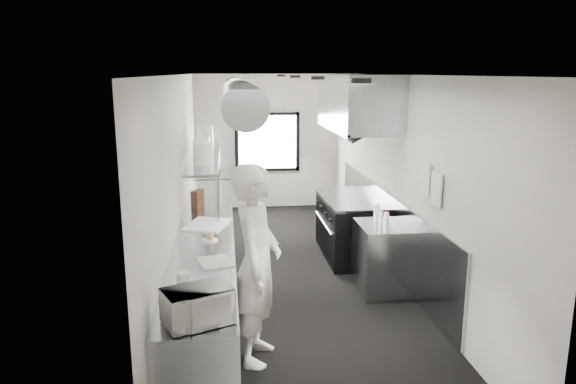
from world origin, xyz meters
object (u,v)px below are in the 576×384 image
object	(u,v)px
microwave	(197,306)
squeeze_bottle_c	(381,218)
deli_tub_a	(186,290)
plate_stack_a	(204,154)
knife_block	(198,199)
squeeze_bottle_d	(376,215)
plate_stack_b	(201,150)
squeeze_bottle_a	(387,225)
prep_counter	(207,259)
deli_tub_b	(184,277)
squeeze_bottle_e	(378,212)
small_plate	(210,240)
cutting_board	(207,224)
plate_stack_c	(203,146)
exhaust_hood	(358,103)
far_work_table	(213,196)
pass_shelf	(205,159)
plate_stack_d	(205,137)
bottle_station	(383,258)
squeeze_bottle_b	(386,220)
line_cook	(257,264)
range	(350,227)

from	to	relation	value
microwave	squeeze_bottle_c	bearing A→B (deg)	25.16
deli_tub_a	plate_stack_a	bearing A→B (deg)	88.58
knife_block	squeeze_bottle_d	world-z (taller)	knife_block
microwave	plate_stack_b	world-z (taller)	plate_stack_b
plate_stack_a	squeeze_bottle_a	xyz separation A→B (m)	(2.26, -1.29, -0.73)
prep_counter	squeeze_bottle_a	xyz separation A→B (m)	(2.23, -0.52, 0.55)
prep_counter	microwave	size ratio (longest dim) A/B	12.57
deli_tub_b	squeeze_bottle_e	bearing A→B (deg)	38.88
knife_block	squeeze_bottle_a	size ratio (longest dim) A/B	1.32
deli_tub_b	small_plate	size ratio (longest dim) A/B	0.73
cutting_board	plate_stack_c	world-z (taller)	plate_stack_c
plate_stack_a	plate_stack_b	distance (m)	0.35
exhaust_hood	squeeze_bottle_c	world-z (taller)	exhaust_hood
far_work_table	knife_block	size ratio (longest dim) A/B	4.80
deli_tub_a	squeeze_bottle_a	bearing A→B (deg)	35.64
pass_shelf	plate_stack_d	size ratio (longest dim) A/B	7.39
small_plate	plate_stack_c	bearing A→B (deg)	93.49
bottle_station	squeeze_bottle_e	xyz separation A→B (m)	(-0.01, 0.29, 0.55)
squeeze_bottle_a	squeeze_bottle_c	distance (m)	0.36
knife_block	squeeze_bottle_b	xyz separation A→B (m)	(2.43, -1.36, -0.03)
line_cook	plate_stack_d	size ratio (longest dim) A/B	4.92
small_plate	squeeze_bottle_b	world-z (taller)	squeeze_bottle_b
bottle_station	squeeze_bottle_c	size ratio (longest dim) A/B	5.21
plate_stack_a	plate_stack_b	size ratio (longest dim) A/B	0.99
exhaust_hood	plate_stack_d	xyz separation A→B (m)	(-2.30, 1.11, -0.62)
small_plate	squeeze_bottle_c	distance (m)	2.23
exhaust_hood	plate_stack_d	size ratio (longest dim) A/B	5.42
exhaust_hood	range	bearing A→B (deg)	180.00
deli_tub_a	squeeze_bottle_e	bearing A→B (deg)	43.70
far_work_table	knife_block	xyz separation A→B (m)	(-0.15, -2.66, 0.57)
exhaust_hood	squeeze_bottle_b	size ratio (longest dim) A/B	11.18
range	squeeze_bottle_d	distance (m)	1.34
far_work_table	squeeze_bottle_b	distance (m)	4.66
prep_counter	cutting_board	size ratio (longest dim) A/B	9.35
range	cutting_board	distance (m)	2.50
plate_stack_b	far_work_table	bearing A→B (deg)	88.32
line_cook	small_plate	size ratio (longest dim) A/B	10.77
bottle_station	microwave	bearing A→B (deg)	-131.90
plate_stack_b	squeeze_bottle_e	size ratio (longest dim) A/B	1.62
squeeze_bottle_e	squeeze_bottle_c	bearing A→B (deg)	-97.23
plate_stack_b	squeeze_bottle_e	world-z (taller)	plate_stack_b
deli_tub_a	cutting_board	world-z (taller)	deli_tub_a
line_cook	squeeze_bottle_a	xyz separation A→B (m)	(1.68, 1.21, -0.00)
far_work_table	deli_tub_b	world-z (taller)	deli_tub_b
deli_tub_b	cutting_board	xyz separation A→B (m)	(0.16, 1.92, -0.04)
microwave	squeeze_bottle_c	world-z (taller)	microwave
plate_stack_b	microwave	bearing A→B (deg)	-88.46
deli_tub_b	squeeze_bottle_a	world-z (taller)	squeeze_bottle_a
prep_counter	squeeze_bottle_d	xyz separation A→B (m)	(2.23, -0.03, 0.54)
bottle_station	plate_stack_d	size ratio (longest dim) A/B	2.22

